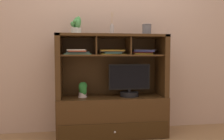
# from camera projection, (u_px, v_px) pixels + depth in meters

# --- Properties ---
(floor_plane) EXTENTS (6.00, 6.00, 0.02)m
(floor_plane) POSITION_uv_depth(u_px,v_px,m) (112.00, 136.00, 2.88)
(floor_plane) COLOR #95714A
(floor_plane) RESTS_ON ground
(back_wall) EXTENTS (6.00, 0.02, 2.80)m
(back_wall) POSITION_uv_depth(u_px,v_px,m) (109.00, 25.00, 3.03)
(back_wall) COLOR tan
(back_wall) RESTS_ON ground
(media_console) EXTENTS (1.34, 0.47, 1.25)m
(media_console) POSITION_uv_depth(u_px,v_px,m) (112.00, 103.00, 2.86)
(media_console) COLOR #412912
(media_console) RESTS_ON ground
(tv_monitor) EXTENTS (0.51, 0.23, 0.40)m
(tv_monitor) POSITION_uv_depth(u_px,v_px,m) (129.00, 83.00, 2.83)
(tv_monitor) COLOR black
(tv_monitor) RESTS_ON media_console
(potted_orchid) EXTENTS (0.11, 0.12, 0.19)m
(potted_orchid) POSITION_uv_depth(u_px,v_px,m) (83.00, 89.00, 2.78)
(potted_orchid) COLOR silver
(potted_orchid) RESTS_ON media_console
(magazine_stack_left) EXTENTS (0.32, 0.29, 0.06)m
(magazine_stack_left) POSITION_uv_depth(u_px,v_px,m) (142.00, 52.00, 2.90)
(magazine_stack_left) COLOR gold
(magazine_stack_left) RESTS_ON media_console
(magazine_stack_centre) EXTENTS (0.31, 0.26, 0.06)m
(magazine_stack_centre) POSITION_uv_depth(u_px,v_px,m) (78.00, 52.00, 2.70)
(magazine_stack_centre) COLOR #4C7D5C
(magazine_stack_centre) RESTS_ON media_console
(magazine_stack_right) EXTENTS (0.34, 0.27, 0.06)m
(magazine_stack_right) POSITION_uv_depth(u_px,v_px,m) (112.00, 52.00, 2.84)
(magazine_stack_right) COLOR gold
(magazine_stack_right) RESTS_ON media_console
(diffuser_bottle) EXTENTS (0.05, 0.05, 0.27)m
(diffuser_bottle) POSITION_uv_depth(u_px,v_px,m) (112.00, 30.00, 2.79)
(diffuser_bottle) COLOR #B6AEA9
(diffuser_bottle) RESTS_ON media_console
(potted_succulent) EXTENTS (0.15, 0.15, 0.22)m
(potted_succulent) POSITION_uv_depth(u_px,v_px,m) (77.00, 26.00, 2.74)
(potted_succulent) COLOR silver
(potted_succulent) RESTS_ON media_console
(ceramic_vase) EXTENTS (0.12, 0.12, 0.14)m
(ceramic_vase) POSITION_uv_depth(u_px,v_px,m) (147.00, 30.00, 2.84)
(ceramic_vase) COLOR slate
(ceramic_vase) RESTS_ON media_console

